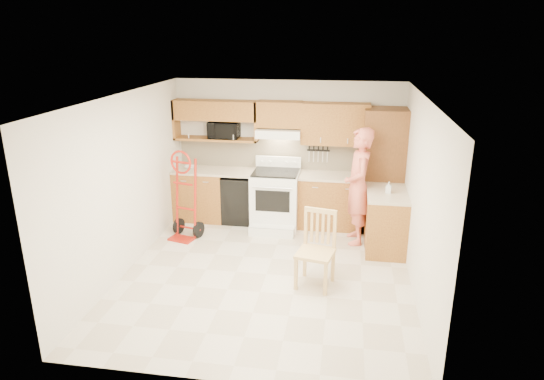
% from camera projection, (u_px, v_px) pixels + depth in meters
% --- Properties ---
extents(floor, '(4.00, 4.50, 0.02)m').
position_uv_depth(floor, '(266.00, 275.00, 6.86)').
color(floor, beige).
rests_on(floor, ground).
extents(ceiling, '(4.00, 4.50, 0.02)m').
position_uv_depth(ceiling, '(266.00, 96.00, 6.06)').
color(ceiling, white).
rests_on(ceiling, ground).
extents(wall_back, '(4.00, 0.02, 2.50)m').
position_uv_depth(wall_back, '(288.00, 151.00, 8.58)').
color(wall_back, silver).
rests_on(wall_back, ground).
extents(wall_front, '(4.00, 0.02, 2.50)m').
position_uv_depth(wall_front, '(224.00, 269.00, 4.34)').
color(wall_front, silver).
rests_on(wall_front, ground).
extents(wall_left, '(0.02, 4.50, 2.50)m').
position_uv_depth(wall_left, '(125.00, 184.00, 6.76)').
color(wall_left, silver).
rests_on(wall_left, ground).
extents(wall_right, '(0.02, 4.50, 2.50)m').
position_uv_depth(wall_right, '(421.00, 199.00, 6.16)').
color(wall_right, silver).
rests_on(wall_right, ground).
extents(backsplash, '(3.92, 0.03, 0.55)m').
position_uv_depth(backsplash, '(287.00, 154.00, 8.57)').
color(backsplash, beige).
rests_on(backsplash, wall_back).
extents(lower_cab_left, '(0.90, 0.60, 0.90)m').
position_uv_depth(lower_cab_left, '(201.00, 195.00, 8.77)').
color(lower_cab_left, '#A7722A').
rests_on(lower_cab_left, ground).
extents(dishwasher, '(0.60, 0.60, 0.85)m').
position_uv_depth(dishwasher, '(241.00, 198.00, 8.67)').
color(dishwasher, black).
rests_on(dishwasher, ground).
extents(lower_cab_right, '(1.14, 0.60, 0.90)m').
position_uv_depth(lower_cab_right, '(332.00, 202.00, 8.41)').
color(lower_cab_right, '#A7722A').
rests_on(lower_cab_right, ground).
extents(countertop_left, '(1.50, 0.63, 0.04)m').
position_uv_depth(countertop_left, '(216.00, 171.00, 8.58)').
color(countertop_left, '#C2B49C').
rests_on(countertop_left, lower_cab_left).
extents(countertop_right, '(1.14, 0.63, 0.04)m').
position_uv_depth(countertop_right, '(333.00, 176.00, 8.27)').
color(countertop_right, '#C2B49C').
rests_on(countertop_right, lower_cab_right).
extents(cab_return_right, '(0.60, 1.00, 0.90)m').
position_uv_depth(cab_return_right, '(386.00, 222.00, 7.53)').
color(cab_return_right, '#A7722A').
rests_on(cab_return_right, ground).
extents(countertop_return, '(0.63, 1.00, 0.04)m').
position_uv_depth(countertop_return, '(388.00, 193.00, 7.39)').
color(countertop_return, '#C2B49C').
rests_on(countertop_return, cab_return_right).
extents(pantry_tall, '(0.70, 0.60, 2.10)m').
position_uv_depth(pantry_tall, '(382.00, 171.00, 8.10)').
color(pantry_tall, brown).
rests_on(pantry_tall, ground).
extents(upper_cab_left, '(1.50, 0.33, 0.34)m').
position_uv_depth(upper_cab_left, '(216.00, 110.00, 8.37)').
color(upper_cab_left, '#A7722A').
rests_on(upper_cab_left, wall_back).
extents(upper_shelf_mw, '(1.50, 0.33, 0.04)m').
position_uv_depth(upper_shelf_mw, '(217.00, 139.00, 8.53)').
color(upper_shelf_mw, '#A7722A').
rests_on(upper_shelf_mw, wall_back).
extents(upper_cab_center, '(0.76, 0.33, 0.44)m').
position_uv_depth(upper_cab_center, '(280.00, 114.00, 8.21)').
color(upper_cab_center, '#A7722A').
rests_on(upper_cab_center, wall_back).
extents(upper_cab_right, '(1.14, 0.33, 0.70)m').
position_uv_depth(upper_cab_right, '(335.00, 124.00, 8.12)').
color(upper_cab_right, '#A7722A').
rests_on(upper_cab_right, wall_back).
extents(range_hood, '(0.76, 0.46, 0.14)m').
position_uv_depth(range_hood, '(279.00, 133.00, 8.25)').
color(range_hood, white).
rests_on(range_hood, wall_back).
extents(knife_strip, '(0.40, 0.05, 0.29)m').
position_uv_depth(knife_strip, '(318.00, 154.00, 8.45)').
color(knife_strip, black).
rests_on(knife_strip, backsplash).
extents(microwave, '(0.53, 0.36, 0.29)m').
position_uv_depth(microwave, '(224.00, 130.00, 8.46)').
color(microwave, black).
rests_on(microwave, upper_shelf_mw).
extents(range, '(0.81, 1.06, 1.19)m').
position_uv_depth(range, '(275.00, 195.00, 8.31)').
color(range, white).
rests_on(range, ground).
extents(person, '(0.54, 0.74, 1.89)m').
position_uv_depth(person, '(358.00, 187.00, 7.63)').
color(person, '#DA6754').
rests_on(person, ground).
extents(hand_truck, '(0.64, 0.61, 1.35)m').
position_uv_depth(hand_truck, '(183.00, 200.00, 7.86)').
color(hand_truck, '#AF1D10').
rests_on(hand_truck, ground).
extents(dining_chair, '(0.56, 0.59, 1.04)m').
position_uv_depth(dining_chair, '(315.00, 250.00, 6.40)').
color(dining_chair, '#D8B773').
rests_on(dining_chair, ground).
extents(soap_bottle, '(0.09, 0.10, 0.18)m').
position_uv_depth(soap_bottle, '(389.00, 187.00, 7.32)').
color(soap_bottle, white).
rests_on(soap_bottle, countertop_return).
extents(bowl, '(0.21, 0.21, 0.05)m').
position_uv_depth(bowl, '(190.00, 167.00, 8.63)').
color(bowl, white).
rests_on(bowl, countertop_left).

